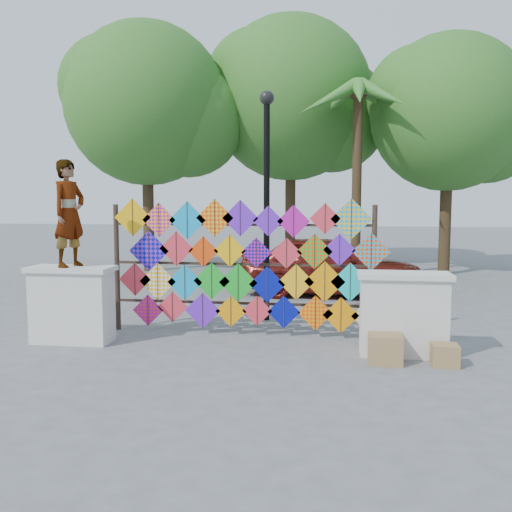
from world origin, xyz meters
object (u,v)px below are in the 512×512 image
object	(u,v)px
kite_rack	(244,266)
lamppost	(267,184)
sedan	(331,265)
vendor_woman	(69,213)

from	to	relation	value
kite_rack	lamppost	world-z (taller)	lamppost
lamppost	sedan	bearing A→B (deg)	68.52
kite_rack	lamppost	distance (m)	1.95
kite_rack	sedan	world-z (taller)	kite_rack
vendor_woman	sedan	xyz separation A→B (m)	(4.21, 5.28, -1.41)
kite_rack	sedan	xyz separation A→B (m)	(1.44, 4.35, -0.48)
vendor_woman	sedan	size ratio (longest dim) A/B	0.40
vendor_woman	lamppost	size ratio (longest dim) A/B	0.40
kite_rack	vendor_woman	bearing A→B (deg)	-161.49
kite_rack	sedan	size ratio (longest dim) A/B	1.11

